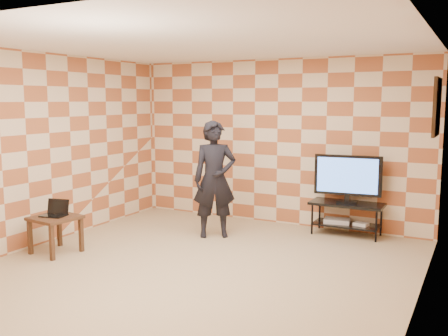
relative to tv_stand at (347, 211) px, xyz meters
The scene contains 14 objects.
floor 2.60m from the tv_stand, 118.74° to the right, with size 5.00×5.00×0.00m, color tan.
wall_back 1.60m from the tv_stand, 168.67° to the left, with size 5.00×0.02×2.70m, color beige.
wall_front 5.01m from the tv_stand, 104.57° to the right, with size 5.00×0.02×2.70m, color beige.
wall_left 4.47m from the tv_stand, 148.91° to the right, with size 0.02×5.00×2.70m, color beige.
wall_right 2.76m from the tv_stand, 60.69° to the right, with size 0.02×5.00×2.70m, color beige.
ceiling 3.47m from the tv_stand, 118.74° to the right, with size 5.00×5.00×0.02m, color white.
wall_art 2.13m from the tv_stand, 29.64° to the right, with size 0.04×0.72×0.72m.
tv_stand is the anchor object (origin of this frame).
tv 0.53m from the tv_stand, 95.47° to the right, with size 1.00×0.22×0.72m.
dvd_player 0.22m from the tv_stand, behind, with size 0.38×0.27×0.06m, color #B4B4B6.
game_console 0.28m from the tv_stand, ahead, with size 0.20×0.15×0.05m, color silver.
side_table 4.21m from the tv_stand, 140.17° to the right, with size 0.62×0.62×0.50m.
laptop 4.21m from the tv_stand, 140.91° to the right, with size 0.36×0.31×0.21m.
person 2.06m from the tv_stand, 150.40° to the right, with size 0.63×0.42×1.74m, color black.
Camera 1 is at (2.99, -5.16, 2.03)m, focal length 40.00 mm.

